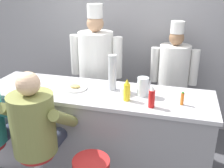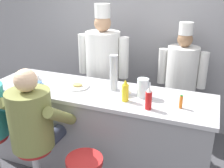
{
  "view_description": "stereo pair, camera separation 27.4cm",
  "coord_description": "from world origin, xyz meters",
  "px_view_note": "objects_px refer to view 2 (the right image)",
  "views": [
    {
      "loc": [
        0.87,
        -2.13,
        2.11
      ],
      "look_at": [
        0.19,
        0.33,
        1.11
      ],
      "focal_mm": 42.0,
      "sensor_mm": 36.0,
      "label": 1
    },
    {
      "loc": [
        1.13,
        -2.04,
        2.11
      ],
      "look_at": [
        0.19,
        0.33,
        1.11
      ],
      "focal_mm": 42.0,
      "sensor_mm": 36.0,
      "label": 2
    }
  ],
  "objects_px": {
    "mustard_bottle_yellow": "(125,91)",
    "cereal_bowl": "(32,77)",
    "breakfast_plate": "(77,86)",
    "coffee_mug_white": "(124,92)",
    "hot_sauce_bottle_orange": "(181,102)",
    "cook_in_whites_near": "(103,67)",
    "cook_in_whites_far": "(181,78)",
    "water_pitcher_clear": "(143,88)",
    "cup_stack_steel": "(114,73)",
    "ketchup_bottle_red": "(149,99)",
    "diner_seated_olive": "(34,122)",
    "coffee_mug_blue": "(38,85)"
  },
  "relations": [
    {
      "from": "ketchup_bottle_red",
      "to": "water_pitcher_clear",
      "type": "xyz_separation_m",
      "value": [
        -0.12,
        0.25,
        -0.0
      ]
    },
    {
      "from": "breakfast_plate",
      "to": "coffee_mug_blue",
      "type": "height_order",
      "value": "coffee_mug_blue"
    },
    {
      "from": "breakfast_plate",
      "to": "cup_stack_steel",
      "type": "height_order",
      "value": "cup_stack_steel"
    },
    {
      "from": "cook_in_whites_far",
      "to": "mustard_bottle_yellow",
      "type": "bearing_deg",
      "value": -109.59
    },
    {
      "from": "mustard_bottle_yellow",
      "to": "cook_in_whites_near",
      "type": "distance_m",
      "value": 1.08
    },
    {
      "from": "breakfast_plate",
      "to": "coffee_mug_blue",
      "type": "distance_m",
      "value": 0.43
    },
    {
      "from": "cup_stack_steel",
      "to": "cook_in_whites_near",
      "type": "bearing_deg",
      "value": 122.24
    },
    {
      "from": "coffee_mug_blue",
      "to": "breakfast_plate",
      "type": "bearing_deg",
      "value": 25.74
    },
    {
      "from": "breakfast_plate",
      "to": "coffee_mug_white",
      "type": "distance_m",
      "value": 0.57
    },
    {
      "from": "breakfast_plate",
      "to": "diner_seated_olive",
      "type": "distance_m",
      "value": 0.67
    },
    {
      "from": "coffee_mug_blue",
      "to": "cook_in_whites_far",
      "type": "xyz_separation_m",
      "value": [
        1.42,
        1.19,
        -0.13
      ]
    },
    {
      "from": "coffee_mug_blue",
      "to": "cereal_bowl",
      "type": "bearing_deg",
      "value": 139.07
    },
    {
      "from": "cup_stack_steel",
      "to": "water_pitcher_clear",
      "type": "bearing_deg",
      "value": -11.71
    },
    {
      "from": "diner_seated_olive",
      "to": "cook_in_whites_far",
      "type": "xyz_separation_m",
      "value": [
        1.16,
        1.64,
        0.05
      ]
    },
    {
      "from": "water_pitcher_clear",
      "to": "coffee_mug_blue",
      "type": "height_order",
      "value": "water_pitcher_clear"
    },
    {
      "from": "cook_in_whites_far",
      "to": "water_pitcher_clear",
      "type": "bearing_deg",
      "value": -105.4
    },
    {
      "from": "cook_in_whites_far",
      "to": "ketchup_bottle_red",
      "type": "bearing_deg",
      "value": -96.81
    },
    {
      "from": "diner_seated_olive",
      "to": "coffee_mug_blue",
      "type": "bearing_deg",
      "value": 119.24
    },
    {
      "from": "mustard_bottle_yellow",
      "to": "breakfast_plate",
      "type": "bearing_deg",
      "value": 167.05
    },
    {
      "from": "cup_stack_steel",
      "to": "cook_in_whites_near",
      "type": "xyz_separation_m",
      "value": [
        -0.41,
        0.64,
        -0.17
      ]
    },
    {
      "from": "cup_stack_steel",
      "to": "diner_seated_olive",
      "type": "distance_m",
      "value": 0.97
    },
    {
      "from": "water_pitcher_clear",
      "to": "cereal_bowl",
      "type": "bearing_deg",
      "value": 179.67
    },
    {
      "from": "cereal_bowl",
      "to": "cook_in_whites_near",
      "type": "distance_m",
      "value": 0.95
    },
    {
      "from": "coffee_mug_blue",
      "to": "diner_seated_olive",
      "type": "xyz_separation_m",
      "value": [
        0.25,
        -0.45,
        -0.18
      ]
    },
    {
      "from": "cook_in_whites_near",
      "to": "cup_stack_steel",
      "type": "bearing_deg",
      "value": -57.76
    },
    {
      "from": "mustard_bottle_yellow",
      "to": "cereal_bowl",
      "type": "relative_size",
      "value": 1.4
    },
    {
      "from": "ketchup_bottle_red",
      "to": "cereal_bowl",
      "type": "relative_size",
      "value": 1.38
    },
    {
      "from": "ketchup_bottle_red",
      "to": "cook_in_whites_near",
      "type": "bearing_deg",
      "value": 132.3
    },
    {
      "from": "water_pitcher_clear",
      "to": "breakfast_plate",
      "type": "distance_m",
      "value": 0.76
    },
    {
      "from": "mustard_bottle_yellow",
      "to": "cook_in_whites_near",
      "type": "relative_size",
      "value": 0.12
    },
    {
      "from": "cook_in_whites_near",
      "to": "water_pitcher_clear",
      "type": "bearing_deg",
      "value": -43.43
    },
    {
      "from": "mustard_bottle_yellow",
      "to": "cereal_bowl",
      "type": "bearing_deg",
      "value": 172.33
    },
    {
      "from": "coffee_mug_blue",
      "to": "cook_in_whites_far",
      "type": "height_order",
      "value": "cook_in_whites_far"
    },
    {
      "from": "ketchup_bottle_red",
      "to": "diner_seated_olive",
      "type": "bearing_deg",
      "value": -158.04
    },
    {
      "from": "water_pitcher_clear",
      "to": "cereal_bowl",
      "type": "height_order",
      "value": "water_pitcher_clear"
    },
    {
      "from": "cereal_bowl",
      "to": "cook_in_whites_far",
      "type": "bearing_deg",
      "value": 30.35
    },
    {
      "from": "hot_sauce_bottle_orange",
      "to": "water_pitcher_clear",
      "type": "distance_m",
      "value": 0.42
    },
    {
      "from": "cook_in_whites_far",
      "to": "coffee_mug_blue",
      "type": "bearing_deg",
      "value": -140.04
    },
    {
      "from": "ketchup_bottle_red",
      "to": "cook_in_whites_far",
      "type": "distance_m",
      "value": 1.26
    },
    {
      "from": "coffee_mug_white",
      "to": "cup_stack_steel",
      "type": "distance_m",
      "value": 0.26
    },
    {
      "from": "ketchup_bottle_red",
      "to": "cook_in_whites_near",
      "type": "height_order",
      "value": "cook_in_whites_near"
    },
    {
      "from": "water_pitcher_clear",
      "to": "cup_stack_steel",
      "type": "distance_m",
      "value": 0.37
    },
    {
      "from": "cup_stack_steel",
      "to": "ketchup_bottle_red",
      "type": "bearing_deg",
      "value": -34.32
    },
    {
      "from": "hot_sauce_bottle_orange",
      "to": "cook_in_whites_near",
      "type": "height_order",
      "value": "cook_in_whites_near"
    },
    {
      "from": "cereal_bowl",
      "to": "diner_seated_olive",
      "type": "distance_m",
      "value": 0.85
    },
    {
      "from": "coffee_mug_white",
      "to": "hot_sauce_bottle_orange",
      "type": "bearing_deg",
      "value": -7.36
    },
    {
      "from": "ketchup_bottle_red",
      "to": "cup_stack_steel",
      "type": "distance_m",
      "value": 0.58
    },
    {
      "from": "cook_in_whites_near",
      "to": "hot_sauce_bottle_orange",
      "type": "bearing_deg",
      "value": -35.75
    },
    {
      "from": "ketchup_bottle_red",
      "to": "diner_seated_olive",
      "type": "relative_size",
      "value": 0.16
    },
    {
      "from": "coffee_mug_blue",
      "to": "cook_in_whites_near",
      "type": "xyz_separation_m",
      "value": [
        0.39,
        0.92,
        -0.01
      ]
    }
  ]
}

